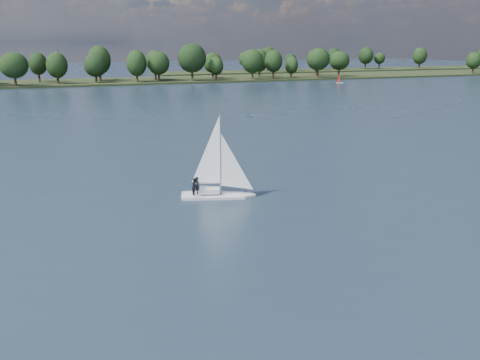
{
  "coord_description": "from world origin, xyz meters",
  "views": [
    {
      "loc": [
        -10.43,
        -15.94,
        16.07
      ],
      "look_at": [
        8.67,
        33.03,
        2.5
      ],
      "focal_mm": 40.0,
      "sensor_mm": 36.0,
      "label": 1
    }
  ],
  "objects": [
    {
      "name": "treeline",
      "position": [
        -10.85,
        208.59,
        7.98
      ],
      "size": [
        562.66,
        73.49,
        17.8
      ],
      "color": "black",
      "rests_on": "ground"
    },
    {
      "name": "far_shore_back",
      "position": [
        160.0,
        260.0,
        0.0
      ],
      "size": [
        220.0,
        30.0,
        1.4
      ],
      "primitive_type": "cube",
      "color": "black",
      "rests_on": "ground"
    },
    {
      "name": "ground",
      "position": [
        0.0,
        100.0,
        0.0
      ],
      "size": [
        700.0,
        700.0,
        0.0
      ],
      "primitive_type": "plane",
      "color": "#233342",
      "rests_on": "ground"
    },
    {
      "name": "far_shore",
      "position": [
        0.0,
        212.0,
        0.0
      ],
      "size": [
        660.0,
        40.0,
        1.5
      ],
      "primitive_type": "cube",
      "color": "black",
      "rests_on": "ground"
    },
    {
      "name": "sailboat",
      "position": [
        6.85,
        36.06,
        2.63
      ],
      "size": [
        7.43,
        4.07,
        9.43
      ],
      "rotation": [
        0.0,
        0.0,
        -0.31
      ],
      "color": "silver",
      "rests_on": "ground"
    },
    {
      "name": "dinghy_orange",
      "position": [
        107.27,
        174.29,
        1.04
      ],
      "size": [
        2.83,
        1.28,
        4.42
      ],
      "rotation": [
        0.0,
        0.0,
        -0.07
      ],
      "color": "white",
      "rests_on": "ground"
    }
  ]
}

